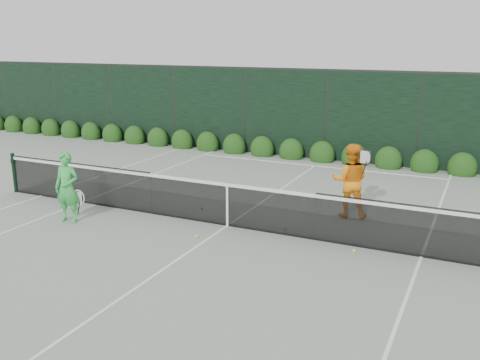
% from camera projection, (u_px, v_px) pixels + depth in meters
% --- Properties ---
extents(ground, '(80.00, 80.00, 0.00)m').
position_uv_depth(ground, '(227.00, 226.00, 11.83)').
color(ground, gray).
rests_on(ground, ground).
extents(tennis_net, '(12.90, 0.10, 1.07)m').
position_uv_depth(tennis_net, '(226.00, 203.00, 11.71)').
color(tennis_net, black).
rests_on(tennis_net, ground).
extents(player_woman, '(0.66, 0.46, 1.59)m').
position_uv_depth(player_woman, '(67.00, 188.00, 11.92)').
color(player_woman, green).
rests_on(player_woman, ground).
extents(player_man, '(0.98, 0.83, 1.72)m').
position_uv_depth(player_man, '(350.00, 181.00, 12.25)').
color(player_man, orange).
rests_on(player_man, ground).
extents(court_lines, '(11.03, 23.83, 0.01)m').
position_uv_depth(court_lines, '(227.00, 226.00, 11.83)').
color(court_lines, white).
rests_on(court_lines, ground).
extents(windscreen_fence, '(32.00, 21.07, 3.06)m').
position_uv_depth(windscreen_fence, '(156.00, 191.00, 9.07)').
color(windscreen_fence, black).
rests_on(windscreen_fence, ground).
extents(hedge_row, '(31.66, 0.65, 0.94)m').
position_uv_depth(hedge_row, '(322.00, 155.00, 18.02)').
color(hedge_row, '#143A0F').
rests_on(hedge_row, ground).
extents(tennis_balls, '(4.07, 1.81, 0.07)m').
position_uv_depth(tennis_balls, '(256.00, 230.00, 11.50)').
color(tennis_balls, '#D4F636').
rests_on(tennis_balls, ground).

